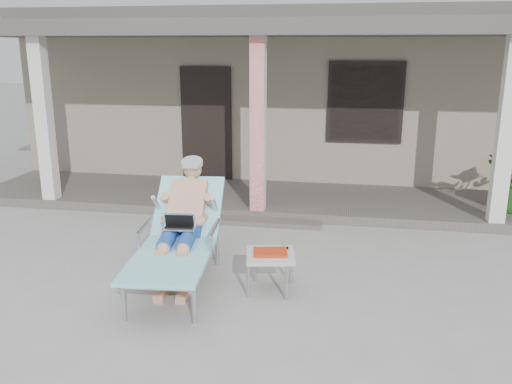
# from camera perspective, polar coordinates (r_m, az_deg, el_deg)

# --- Properties ---
(ground) EXTENTS (60.00, 60.00, 0.00)m
(ground) POSITION_cam_1_polar(r_m,az_deg,el_deg) (6.54, -3.07, -8.47)
(ground) COLOR #9E9E99
(ground) RESTS_ON ground
(house) EXTENTS (10.40, 5.40, 3.30)m
(house) POSITION_cam_1_polar(r_m,az_deg,el_deg) (12.44, 3.73, 10.76)
(house) COLOR gray
(house) RESTS_ON ground
(porch_deck) EXTENTS (10.00, 2.00, 0.15)m
(porch_deck) POSITION_cam_1_polar(r_m,az_deg,el_deg) (9.29, 1.11, -0.72)
(porch_deck) COLOR #605B56
(porch_deck) RESTS_ON ground
(porch_overhang) EXTENTS (10.00, 2.30, 2.85)m
(porch_overhang) POSITION_cam_1_polar(r_m,az_deg,el_deg) (8.88, 1.15, 16.26)
(porch_overhang) COLOR silver
(porch_overhang) RESTS_ON porch_deck
(porch_step) EXTENTS (2.00, 0.30, 0.07)m
(porch_step) POSITION_cam_1_polar(r_m,az_deg,el_deg) (8.22, -0.15, -3.14)
(porch_step) COLOR #605B56
(porch_step) RESTS_ON ground
(lounger) EXTENTS (0.99, 2.18, 1.38)m
(lounger) POSITION_cam_1_polar(r_m,az_deg,el_deg) (6.16, -8.01, -1.69)
(lounger) COLOR #B7B7BC
(lounger) RESTS_ON ground
(side_table) EXTENTS (0.60, 0.60, 0.46)m
(side_table) POSITION_cam_1_polar(r_m,az_deg,el_deg) (5.94, 1.53, -6.87)
(side_table) COLOR beige
(side_table) RESTS_ON ground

